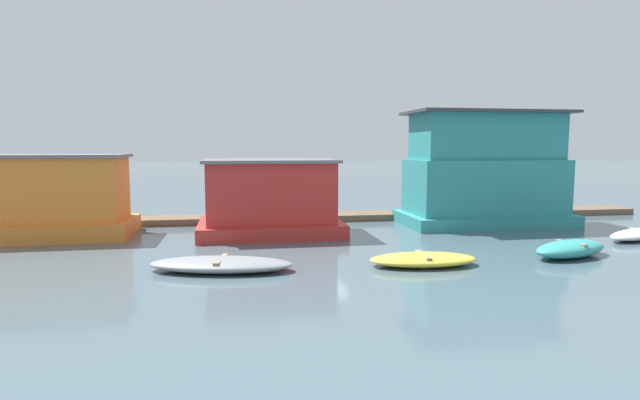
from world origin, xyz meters
TOP-DOWN VIEW (x-y plane):
  - ground_plane at (0.00, 0.00)m, footprint 200.00×200.00m
  - dock_walkway at (0.00, 2.97)m, footprint 33.80×1.58m
  - houseboat_orange at (-10.72, 0.31)m, footprint 6.92×3.30m
  - houseboat_red at (-1.90, -0.27)m, footprint 5.60×4.04m
  - houseboat_teal at (7.72, 0.55)m, footprint 7.35×3.78m
  - dinghy_grey at (-3.70, -6.12)m, footprint 4.26×2.27m
  - dinghy_yellow at (2.13, -6.48)m, footprint 3.26×1.66m
  - dinghy_teal at (7.16, -6.17)m, footprint 3.15×2.11m
  - mooring_post_far_left at (5.31, 1.93)m, footprint 0.20×0.20m

SIDE VIEW (x-z plane):
  - ground_plane at x=0.00m, z-range 0.00..0.00m
  - dock_walkway at x=0.00m, z-range 0.00..0.30m
  - dinghy_yellow at x=2.13m, z-range 0.00..0.37m
  - dinghy_grey at x=-3.70m, z-range 0.00..0.39m
  - dinghy_teal at x=7.16m, z-range 0.00..0.53m
  - mooring_post_far_left at x=5.31m, z-range 0.00..2.16m
  - houseboat_red at x=-1.90m, z-range -0.07..2.91m
  - houseboat_orange at x=-10.72m, z-range -0.08..3.10m
  - houseboat_teal at x=7.72m, z-range -0.19..4.83m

